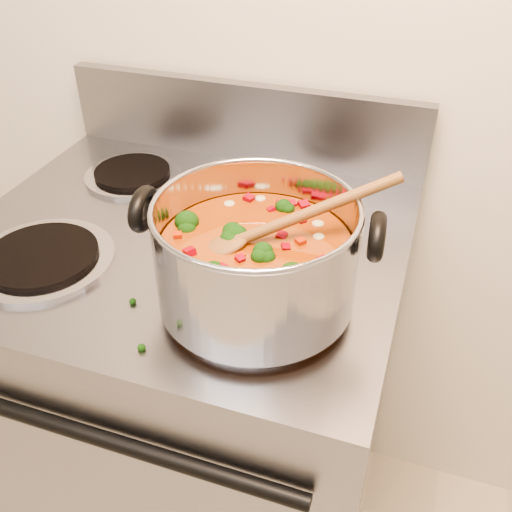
{
  "coord_description": "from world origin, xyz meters",
  "views": [
    {
      "loc": [
        0.37,
        0.42,
        1.47
      ],
      "look_at": [
        0.17,
        1.02,
        1.01
      ],
      "focal_mm": 40.0,
      "sensor_mm": 36.0,
      "label": 1
    }
  ],
  "objects": [
    {
      "name": "wooden_spoon",
      "position": [
        0.18,
        1.03,
        1.05
      ],
      "size": [
        0.26,
        0.16,
        0.11
      ],
      "rotation": [
        0.0,
        0.0,
        0.51
      ],
      "color": "brown",
      "rests_on": "stockpot"
    },
    {
      "name": "cooktop_crumbs",
      "position": [
        0.31,
        1.14,
        0.92
      ],
      "size": [
        0.06,
        0.18,
        0.01
      ],
      "color": "black",
      "rests_on": "electric_range"
    },
    {
      "name": "stockpot",
      "position": [
        0.17,
        1.02,
        1.01
      ],
      "size": [
        0.34,
        0.28,
        0.17
      ],
      "rotation": [
        0.0,
        0.0,
        0.11
      ],
      "color": "#A8A8B0",
      "rests_on": "electric_range"
    },
    {
      "name": "electric_range",
      "position": [
        -0.01,
        1.16,
        0.47
      ],
      "size": [
        0.76,
        0.69,
        1.08
      ],
      "color": "gray",
      "rests_on": "ground"
    }
  ]
}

